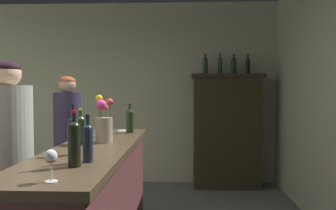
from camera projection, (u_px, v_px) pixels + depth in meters
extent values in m
cube|color=#B7BA9B|center=(112.00, 93.00, 5.46)|extent=(5.31, 0.12, 2.84)
cube|color=#4B3A27|center=(93.00, 150.00, 2.58)|extent=(0.57, 2.28, 0.05)
cube|color=#2D2817|center=(227.00, 131.00, 5.12)|extent=(0.99, 0.36, 1.71)
cube|color=#2B251B|center=(227.00, 76.00, 5.08)|extent=(1.07, 0.42, 0.06)
cylinder|color=black|center=(74.00, 147.00, 1.90)|extent=(0.07, 0.07, 0.22)
sphere|color=black|center=(74.00, 128.00, 1.89)|extent=(0.07, 0.07, 0.07)
cylinder|color=black|center=(74.00, 121.00, 1.89)|extent=(0.02, 0.02, 0.08)
cylinder|color=#B71429|center=(74.00, 112.00, 1.89)|extent=(0.03, 0.03, 0.02)
cylinder|color=#1E351A|center=(130.00, 123.00, 3.39)|extent=(0.08, 0.08, 0.20)
sphere|color=#1E351A|center=(130.00, 113.00, 3.39)|extent=(0.08, 0.08, 0.08)
cylinder|color=#1E351A|center=(130.00, 109.00, 3.38)|extent=(0.02, 0.02, 0.08)
cylinder|color=black|center=(130.00, 104.00, 3.38)|extent=(0.03, 0.03, 0.02)
cylinder|color=#1F253F|center=(73.00, 138.00, 2.24)|extent=(0.06, 0.06, 0.22)
sphere|color=#1F253F|center=(73.00, 122.00, 2.23)|extent=(0.06, 0.06, 0.06)
cylinder|color=#1F253F|center=(73.00, 114.00, 2.23)|extent=(0.02, 0.02, 0.10)
cylinder|color=black|center=(73.00, 105.00, 2.23)|extent=(0.03, 0.03, 0.02)
cylinder|color=#1E293F|center=(88.00, 146.00, 2.02)|extent=(0.06, 0.06, 0.20)
sphere|color=#1E293F|center=(88.00, 130.00, 2.01)|extent=(0.06, 0.06, 0.06)
cylinder|color=#1E293F|center=(88.00, 123.00, 2.01)|extent=(0.02, 0.02, 0.07)
cylinder|color=black|center=(88.00, 116.00, 2.01)|extent=(0.03, 0.03, 0.02)
cylinder|color=#1E391A|center=(80.00, 132.00, 2.71)|extent=(0.08, 0.08, 0.19)
sphere|color=#1E391A|center=(80.00, 121.00, 2.70)|extent=(0.08, 0.08, 0.08)
cylinder|color=#1E391A|center=(80.00, 116.00, 2.70)|extent=(0.02, 0.02, 0.08)
cylinder|color=gold|center=(80.00, 109.00, 2.70)|extent=(0.03, 0.03, 0.02)
cylinder|color=white|center=(51.00, 181.00, 1.59)|extent=(0.06, 0.06, 0.00)
cylinder|color=white|center=(51.00, 172.00, 1.59)|extent=(0.01, 0.01, 0.08)
ellipsoid|color=white|center=(51.00, 156.00, 1.58)|extent=(0.06, 0.06, 0.07)
ellipsoid|color=maroon|center=(51.00, 160.00, 1.58)|extent=(0.05, 0.05, 0.03)
cylinder|color=white|center=(101.00, 137.00, 3.09)|extent=(0.07, 0.07, 0.00)
cylinder|color=white|center=(101.00, 132.00, 3.09)|extent=(0.01, 0.01, 0.08)
ellipsoid|color=white|center=(101.00, 124.00, 3.08)|extent=(0.07, 0.07, 0.07)
ellipsoid|color=maroon|center=(101.00, 126.00, 3.08)|extent=(0.06, 0.06, 0.03)
cylinder|color=tan|center=(104.00, 130.00, 2.78)|extent=(0.14, 0.14, 0.20)
cylinder|color=#38602D|center=(110.00, 115.00, 2.77)|extent=(0.01, 0.01, 0.21)
sphere|color=#DE432A|center=(110.00, 102.00, 2.76)|extent=(0.06, 0.06, 0.06)
cylinder|color=#38602D|center=(106.00, 117.00, 2.81)|extent=(0.01, 0.01, 0.16)
sphere|color=red|center=(105.00, 108.00, 2.80)|extent=(0.05, 0.05, 0.05)
cylinder|color=#38602D|center=(99.00, 113.00, 2.78)|extent=(0.01, 0.01, 0.24)
sphere|color=yellow|center=(99.00, 98.00, 2.78)|extent=(0.06, 0.06, 0.06)
cylinder|color=#38602D|center=(101.00, 117.00, 2.71)|extent=(0.01, 0.01, 0.19)
sphere|color=#D64087|center=(101.00, 105.00, 2.71)|extent=(0.08, 0.08, 0.08)
cylinder|color=white|center=(124.00, 131.00, 3.50)|extent=(0.15, 0.15, 0.01)
cylinder|color=#1E3A21|center=(205.00, 67.00, 5.09)|extent=(0.08, 0.08, 0.21)
sphere|color=#1E3A21|center=(205.00, 60.00, 5.08)|extent=(0.08, 0.08, 0.08)
cylinder|color=#1E3A21|center=(205.00, 57.00, 5.08)|extent=(0.03, 0.03, 0.10)
cylinder|color=gold|center=(205.00, 53.00, 5.08)|extent=(0.03, 0.03, 0.02)
cylinder|color=#193C23|center=(220.00, 67.00, 5.08)|extent=(0.06, 0.06, 0.22)
sphere|color=#193C23|center=(220.00, 59.00, 5.07)|extent=(0.06, 0.06, 0.06)
cylinder|color=#193C23|center=(220.00, 57.00, 5.07)|extent=(0.02, 0.02, 0.09)
cylinder|color=black|center=(220.00, 53.00, 5.07)|extent=(0.03, 0.03, 0.02)
cylinder|color=#14321D|center=(234.00, 67.00, 5.07)|extent=(0.08, 0.08, 0.20)
sphere|color=#14321D|center=(234.00, 60.00, 5.06)|extent=(0.08, 0.08, 0.08)
cylinder|color=#14321D|center=(234.00, 57.00, 5.06)|extent=(0.03, 0.03, 0.10)
cylinder|color=gold|center=(234.00, 54.00, 5.06)|extent=(0.04, 0.04, 0.02)
cylinder|color=black|center=(248.00, 68.00, 5.06)|extent=(0.07, 0.07, 0.19)
sphere|color=black|center=(248.00, 61.00, 5.06)|extent=(0.07, 0.07, 0.07)
cylinder|color=black|center=(248.00, 58.00, 5.05)|extent=(0.03, 0.03, 0.09)
cylinder|color=black|center=(248.00, 55.00, 5.05)|extent=(0.03, 0.03, 0.02)
cylinder|color=maroon|center=(68.00, 183.00, 3.83)|extent=(0.22, 0.22, 0.85)
cylinder|color=#2D2743|center=(68.00, 119.00, 3.80)|extent=(0.31, 0.31, 0.60)
sphere|color=tan|center=(67.00, 85.00, 3.78)|extent=(0.19, 0.19, 0.19)
ellipsoid|color=#A64E26|center=(67.00, 81.00, 3.78)|extent=(0.18, 0.18, 0.11)
cylinder|color=#959D8D|center=(9.00, 129.00, 2.52)|extent=(0.34, 0.34, 0.65)
sphere|color=#D9A586|center=(8.00, 74.00, 2.50)|extent=(0.19, 0.19, 0.19)
ellipsoid|color=black|center=(8.00, 68.00, 2.50)|extent=(0.18, 0.18, 0.10)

